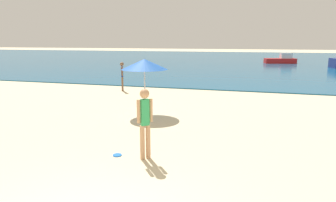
# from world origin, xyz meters

# --- Properties ---
(water) EXTENTS (160.00, 60.00, 0.06)m
(water) POSITION_xyz_m (0.00, 44.04, 0.03)
(water) COLOR #14567F
(water) RESTS_ON ground
(person_standing) EXTENTS (0.32, 0.30, 1.73)m
(person_standing) POSITION_xyz_m (-0.25, 3.29, 0.98)
(person_standing) COLOR tan
(person_standing) RESTS_ON ground
(frisbee) EXTENTS (0.22, 0.22, 0.03)m
(frisbee) POSITION_xyz_m (-1.00, 3.27, 0.01)
(frisbee) COLOR blue
(frisbee) RESTS_ON ground
(person_distant) EXTENTS (0.22, 0.35, 1.64)m
(person_distant) POSITION_xyz_m (-5.09, 12.45, 0.93)
(person_distant) COLOR brown
(person_distant) RESTS_ON ground
(boat_far) EXTENTS (3.93, 2.13, 1.27)m
(boat_far) POSITION_xyz_m (5.15, 36.88, 0.50)
(boat_far) COLOR red
(boat_far) RESTS_ON water
(beach_umbrella) EXTENTS (1.78, 1.78, 2.15)m
(beach_umbrella) POSITION_xyz_m (-1.88, 7.59, 1.95)
(beach_umbrella) COLOR #B7B7BC
(beach_umbrella) RESTS_ON ground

